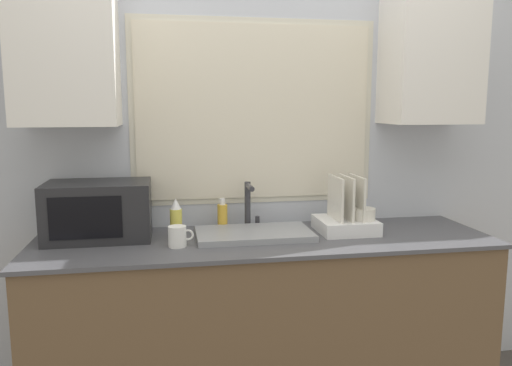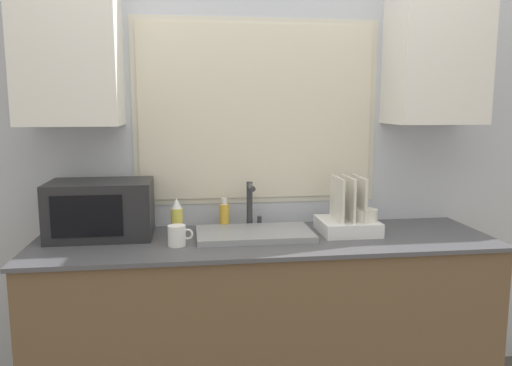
{
  "view_description": "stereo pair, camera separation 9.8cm",
  "coord_description": "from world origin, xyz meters",
  "px_view_note": "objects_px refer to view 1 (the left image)",
  "views": [
    {
      "loc": [
        -0.46,
        -2.03,
        1.54
      ],
      "look_at": [
        -0.05,
        0.28,
        1.18
      ],
      "focal_mm": 35.0,
      "sensor_mm": 36.0,
      "label": 1
    },
    {
      "loc": [
        -0.37,
        -2.04,
        1.54
      ],
      "look_at": [
        -0.05,
        0.28,
        1.18
      ],
      "focal_mm": 35.0,
      "sensor_mm": 36.0,
      "label": 2
    }
  ],
  "objects_px": {
    "microwave": "(99,211)",
    "mug_near_sink": "(178,236)",
    "faucet": "(249,202)",
    "spray_bottle": "(176,219)",
    "dish_rack": "(347,218)",
    "soap_bottle": "(222,216)"
  },
  "relations": [
    {
      "from": "soap_bottle",
      "to": "mug_near_sink",
      "type": "distance_m",
      "value": 0.38
    },
    {
      "from": "spray_bottle",
      "to": "soap_bottle",
      "type": "distance_m",
      "value": 0.29
    },
    {
      "from": "microwave",
      "to": "spray_bottle",
      "type": "height_order",
      "value": "microwave"
    },
    {
      "from": "soap_bottle",
      "to": "dish_rack",
      "type": "bearing_deg",
      "value": -15.34
    },
    {
      "from": "faucet",
      "to": "soap_bottle",
      "type": "distance_m",
      "value": 0.16
    },
    {
      "from": "faucet",
      "to": "spray_bottle",
      "type": "bearing_deg",
      "value": -159.37
    },
    {
      "from": "soap_bottle",
      "to": "faucet",
      "type": "bearing_deg",
      "value": -3.29
    },
    {
      "from": "dish_rack",
      "to": "soap_bottle",
      "type": "xyz_separation_m",
      "value": [
        -0.63,
        0.17,
        -0.0
      ]
    },
    {
      "from": "faucet",
      "to": "dish_rack",
      "type": "height_order",
      "value": "dish_rack"
    },
    {
      "from": "faucet",
      "to": "spray_bottle",
      "type": "xyz_separation_m",
      "value": [
        -0.38,
        -0.14,
        -0.05
      ]
    },
    {
      "from": "faucet",
      "to": "mug_near_sink",
      "type": "height_order",
      "value": "faucet"
    },
    {
      "from": "dish_rack",
      "to": "mug_near_sink",
      "type": "height_order",
      "value": "dish_rack"
    },
    {
      "from": "microwave",
      "to": "mug_near_sink",
      "type": "bearing_deg",
      "value": -29.36
    },
    {
      "from": "dish_rack",
      "to": "faucet",
      "type": "bearing_deg",
      "value": 161.39
    },
    {
      "from": "microwave",
      "to": "dish_rack",
      "type": "bearing_deg",
      "value": -4.03
    },
    {
      "from": "spray_bottle",
      "to": "mug_near_sink",
      "type": "bearing_deg",
      "value": -88.45
    },
    {
      "from": "dish_rack",
      "to": "spray_bottle",
      "type": "bearing_deg",
      "value": 178.72
    },
    {
      "from": "spray_bottle",
      "to": "soap_bottle",
      "type": "height_order",
      "value": "spray_bottle"
    },
    {
      "from": "dish_rack",
      "to": "soap_bottle",
      "type": "distance_m",
      "value": 0.65
    },
    {
      "from": "microwave",
      "to": "soap_bottle",
      "type": "distance_m",
      "value": 0.62
    },
    {
      "from": "faucet",
      "to": "soap_bottle",
      "type": "xyz_separation_m",
      "value": [
        -0.14,
        0.01,
        -0.07
      ]
    },
    {
      "from": "microwave",
      "to": "dish_rack",
      "type": "height_order",
      "value": "dish_rack"
    }
  ]
}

